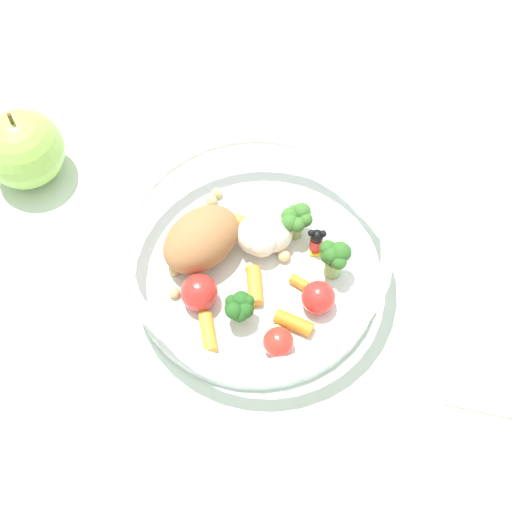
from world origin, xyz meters
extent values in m
plane|color=silver|center=(0.00, 0.00, 0.00)|extent=(2.40, 2.40, 0.00)
cylinder|color=white|center=(0.02, -0.01, 0.01)|extent=(0.22, 0.22, 0.01)
torus|color=white|center=(0.02, -0.01, 0.06)|extent=(0.23, 0.23, 0.01)
ellipsoid|color=#9E663D|center=(0.05, 0.04, 0.04)|extent=(0.08, 0.09, 0.05)
cylinder|color=#8EB766|center=(0.05, -0.05, 0.02)|extent=(0.01, 0.01, 0.02)
sphere|color=#386B28|center=(0.05, -0.05, 0.04)|extent=(0.01, 0.01, 0.01)
sphere|color=#386B28|center=(0.05, -0.04, 0.04)|extent=(0.02, 0.02, 0.02)
sphere|color=#386B28|center=(0.04, -0.04, 0.04)|extent=(0.02, 0.02, 0.02)
sphere|color=#386B28|center=(0.04, -0.05, 0.04)|extent=(0.01, 0.01, 0.01)
sphere|color=#386B28|center=(0.04, -0.06, 0.04)|extent=(0.01, 0.01, 0.01)
sphere|color=#386B28|center=(0.05, -0.05, 0.04)|extent=(0.02, 0.02, 0.02)
cylinder|color=#7FAD5B|center=(0.00, -0.07, 0.02)|extent=(0.01, 0.01, 0.02)
sphere|color=#2D6023|center=(0.00, -0.07, 0.04)|extent=(0.02, 0.02, 0.02)
sphere|color=#2D6023|center=(0.01, -0.07, 0.05)|extent=(0.01, 0.01, 0.01)
sphere|color=#2D6023|center=(0.00, -0.06, 0.04)|extent=(0.01, 0.01, 0.01)
sphere|color=#2D6023|center=(0.00, -0.07, 0.04)|extent=(0.02, 0.02, 0.02)
sphere|color=#2D6023|center=(-0.01, -0.07, 0.04)|extent=(0.01, 0.01, 0.01)
sphere|color=#2D6023|center=(0.00, -0.07, 0.05)|extent=(0.02, 0.02, 0.02)
sphere|color=#2D6023|center=(0.00, -0.08, 0.04)|extent=(0.02, 0.02, 0.02)
sphere|color=#2D6023|center=(0.00, -0.08, 0.05)|extent=(0.01, 0.01, 0.01)
cylinder|color=#7FAD5B|center=(-0.02, 0.02, 0.02)|extent=(0.01, 0.01, 0.01)
sphere|color=#23561E|center=(-0.02, 0.02, 0.04)|extent=(0.01, 0.01, 0.01)
sphere|color=#23561E|center=(-0.02, 0.02, 0.03)|extent=(0.01, 0.01, 0.01)
sphere|color=#23561E|center=(-0.02, 0.03, 0.03)|extent=(0.01, 0.01, 0.01)
sphere|color=#23561E|center=(-0.03, 0.02, 0.04)|extent=(0.01, 0.01, 0.01)
sphere|color=#23561E|center=(-0.03, 0.02, 0.03)|extent=(0.02, 0.02, 0.02)
sphere|color=#23561E|center=(-0.03, 0.02, 0.03)|extent=(0.02, 0.02, 0.02)
sphere|color=#23561E|center=(-0.02, 0.01, 0.04)|extent=(0.01, 0.01, 0.01)
sphere|color=#23561E|center=(-0.02, 0.02, 0.04)|extent=(0.02, 0.02, 0.02)
sphere|color=silver|center=(0.04, -0.01, 0.03)|extent=(0.03, 0.03, 0.03)
sphere|color=silver|center=(0.04, -0.01, 0.03)|extent=(0.04, 0.04, 0.04)
sphere|color=silver|center=(0.04, -0.01, 0.03)|extent=(0.03, 0.03, 0.03)
sphere|color=silver|center=(0.04, -0.03, 0.03)|extent=(0.03, 0.03, 0.03)
cube|color=yellow|center=(0.03, -0.06, 0.01)|extent=(0.02, 0.01, 0.00)
cylinder|color=red|center=(0.03, -0.06, 0.02)|extent=(0.01, 0.01, 0.02)
sphere|color=black|center=(0.03, -0.06, 0.03)|extent=(0.01, 0.01, 0.01)
sphere|color=black|center=(0.03, -0.06, 0.04)|extent=(0.01, 0.01, 0.01)
sphere|color=black|center=(0.02, -0.07, 0.04)|extent=(0.01, 0.01, 0.01)
cylinder|color=orange|center=(0.00, 0.00, 0.02)|extent=(0.04, 0.02, 0.01)
cylinder|color=orange|center=(-0.04, -0.02, 0.02)|extent=(0.03, 0.03, 0.01)
cylinder|color=orange|center=(-0.03, 0.05, 0.02)|extent=(0.04, 0.01, 0.01)
cylinder|color=orange|center=(-0.01, -0.04, 0.02)|extent=(0.02, 0.02, 0.01)
cylinder|color=orange|center=(0.07, 0.00, 0.02)|extent=(0.02, 0.03, 0.01)
sphere|color=red|center=(-0.06, -0.01, 0.02)|extent=(0.03, 0.03, 0.03)
sphere|color=red|center=(-0.03, -0.05, 0.03)|extent=(0.03, 0.03, 0.03)
sphere|color=red|center=(0.00, 0.05, 0.03)|extent=(0.03, 0.03, 0.03)
sphere|color=tan|center=(0.01, 0.07, 0.02)|extent=(0.01, 0.01, 0.01)
sphere|color=tan|center=(0.10, 0.02, 0.02)|extent=(0.01, 0.01, 0.01)
sphere|color=#D1B775|center=(0.02, 0.00, 0.02)|extent=(0.01, 0.01, 0.01)
sphere|color=tan|center=(0.03, 0.07, 0.02)|extent=(0.01, 0.01, 0.01)
sphere|color=tan|center=(0.10, 0.01, 0.02)|extent=(0.01, 0.01, 0.01)
sphere|color=#D1B775|center=(0.02, -0.03, 0.02)|extent=(0.01, 0.01, 0.01)
sphere|color=#D1B775|center=(-0.04, -0.01, 0.02)|extent=(0.01, 0.01, 0.01)
sphere|color=#8CB74C|center=(0.18, 0.18, 0.04)|extent=(0.08, 0.08, 0.08)
cylinder|color=brown|center=(0.18, 0.18, 0.08)|extent=(0.00, 0.00, 0.01)
camera|label=1|loc=(-0.30, 0.07, 0.62)|focal=54.81mm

